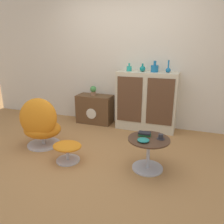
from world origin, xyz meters
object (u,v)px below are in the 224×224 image
Objects in this scene: vase_leftmost at (129,68)px; bowl at (143,140)px; vase_rightmost at (168,69)px; sideboard at (146,101)px; ottoman at (67,148)px; egg_chair at (40,124)px; vase_inner_right at (155,68)px; coffee_table at (148,151)px; vase_inner_left at (143,69)px; teacup at (161,137)px; tv_console at (95,109)px; book_stack at (145,134)px; potted_plant at (93,90)px.

bowl is (0.60, -1.50, -0.68)m from vase_leftmost.
vase_rightmost reaches higher than bowl.
ottoman is at bearing -116.22° from sideboard.
egg_chair is 4.13× the size of vase_inner_right.
vase_inner_left is at bearing 106.12° from coffee_table.
coffee_table is 3.56× the size of bowl.
vase_leftmost is 0.25m from vase_inner_left.
ottoman is 1.09m from coffee_table.
bowl is at bearing -142.86° from teacup.
egg_chair is (-0.34, -1.31, 0.09)m from tv_console.
vase_inner_right is at bearing -0.33° from tv_console.
vase_leftmost is at bearing 51.35° from egg_chair.
sideboard is 0.69m from vase_rightmost.
tv_console is 3.61× the size of vase_inner_right.
vase_leftmost reaches higher than bowl.
egg_chair reaches higher than tv_console.
bowl is at bearing -68.25° from vase_leftmost.
egg_chair is 1.69m from coffee_table.
egg_chair reaches higher than teacup.
vase_inner_right is 1.99× the size of teacup.
book_stack is (0.12, -1.32, -0.70)m from vase_inner_right.
ottoman is 1.26m from teacup.
sideboard is 1.43m from teacup.
egg_chair is at bearing -128.65° from vase_leftmost.
teacup is at bearing -76.43° from vase_inner_right.
vase_leftmost is at bearing 111.75° from bowl.
tv_console is at bearing 134.01° from coffee_table.
vase_inner_right reaches higher than ottoman.
vase_inner_right reaches higher than potted_plant.
vase_inner_right is 1.24× the size of book_stack.
tv_console is at bearing 134.08° from book_stack.
vase_leftmost is 1.43× the size of teacup.
vase_inner_right reaches higher than sideboard.
potted_plant is (-0.30, 1.57, 0.48)m from ottoman.
coffee_table is at bearing -65.04° from vase_leftmost.
tv_console is 1.35× the size of coffee_table.
vase_inner_right is 1.33× the size of bowl.
coffee_table is at bearing -47.25° from book_stack.
vase_inner_left is 0.77× the size of potted_plant.
coffee_table is at bearing 64.82° from bowl.
vase_leftmost is at bearing 114.96° from coffee_table.
book_stack is (-0.21, 0.04, -0.00)m from teacup.
sideboard is at bearing 100.23° from book_stack.
bowl is (-0.19, -0.14, -0.01)m from teacup.
vase_inner_left reaches higher than teacup.
teacup is at bearing 14.81° from coffee_table.
potted_plant is at bearing 134.66° from book_stack.
egg_chair is 5.14× the size of book_stack.
teacup is at bearing -68.23° from vase_inner_left.
egg_chair is at bearing 179.40° from book_stack.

